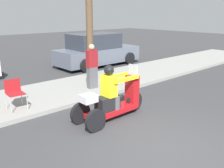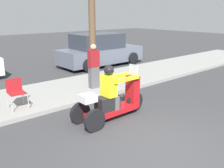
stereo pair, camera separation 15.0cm
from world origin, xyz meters
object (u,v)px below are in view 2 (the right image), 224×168
(tree_trunk, at_px, (92,36))
(folding_chair_curbside, at_px, (16,90))
(spectator_far_back, at_px, (94,67))
(parked_car_lot_far, at_px, (100,51))
(motorcycle_trike, at_px, (112,100))

(tree_trunk, bearing_deg, folding_chair_curbside, -156.57)
(folding_chair_curbside, relative_size, tree_trunk, 0.25)
(spectator_far_back, relative_size, tree_trunk, 0.47)
(spectator_far_back, bearing_deg, parked_car_lot_far, 49.52)
(motorcycle_trike, distance_m, parked_car_lot_far, 7.06)
(spectator_far_back, xyz_separation_m, parked_car_lot_far, (2.97, 3.47, -0.09))
(spectator_far_back, distance_m, parked_car_lot_far, 4.57)
(folding_chair_curbside, height_order, parked_car_lot_far, parked_car_lot_far)
(parked_car_lot_far, height_order, tree_trunk, tree_trunk)
(motorcycle_trike, xyz_separation_m, tree_trunk, (2.22, 3.86, 1.26))
(spectator_far_back, xyz_separation_m, tree_trunk, (1.11, 1.57, 0.91))
(tree_trunk, bearing_deg, parked_car_lot_far, 45.76)
(motorcycle_trike, xyz_separation_m, spectator_far_back, (1.10, 2.29, 0.34))
(spectator_far_back, height_order, parked_car_lot_far, parked_car_lot_far)
(folding_chair_curbside, bearing_deg, motorcycle_trike, -51.44)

